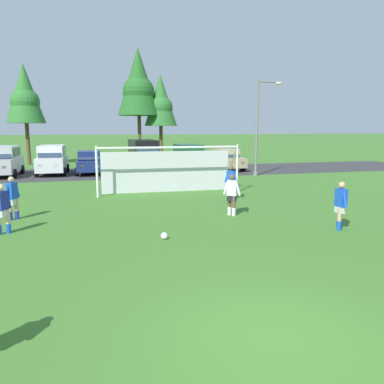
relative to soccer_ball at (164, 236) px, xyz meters
The scene contains 19 objects.
ground_plane 8.92m from the soccer_ball, 85.44° to the left, with size 400.00×400.00×0.00m, color #3D7028.
parking_lot_strip 18.92m from the soccer_ball, 87.85° to the left, with size 52.00×8.40×0.01m, color #333335.
soccer_ball is the anchor object (origin of this frame).
soccer_goal 9.00m from the soccer_ball, 78.24° to the left, with size 7.46×2.10×2.57m.
player_striker_near 4.21m from the soccer_ball, 39.38° to the left, with size 0.62×0.54×1.64m.
player_midfield_center 7.36m from the soccer_ball, 53.34° to the left, with size 0.50×0.65×1.64m.
player_defender_far 5.38m from the soccer_ball, 158.39° to the left, with size 0.48×0.65×1.64m.
player_winger_left 6.06m from the soccer_ball, ahead, with size 0.33×0.73×1.64m.
player_winger_right 6.48m from the soccer_ball, 141.19° to the left, with size 0.47×0.66×1.64m.
parked_car_slot_far_left 20.42m from the soccer_ball, 113.70° to the left, with size 2.21×4.64×2.16m.
parked_car_slot_left 19.73m from the soccer_ball, 104.51° to the left, with size 2.21×4.64×2.16m.
parked_car_slot_center_left 18.78m from the soccer_ball, 96.82° to the left, with size 2.07×4.22×1.72m.
parked_car_slot_center 19.11m from the soccer_ball, 84.30° to the left, with size 2.35×4.88×2.52m.
parked_car_slot_center_right 19.03m from the soccer_ball, 73.47° to the left, with size 2.27×4.67×2.16m.
parked_car_slot_right 20.53m from the soccer_ball, 64.96° to the left, with size 2.28×4.33×1.72m.
tree_left_edge 29.68m from the soccer_ball, 105.71° to the left, with size 3.51×3.51×9.36m.
tree_mid_left 29.27m from the soccer_ball, 84.43° to the left, with size 4.23×4.23×11.27m.
tree_center_back 29.02m from the soccer_ball, 80.00° to the left, with size 3.30×3.30×8.79m.
street_lamp 17.64m from the soccer_ball, 56.13° to the left, with size 2.00×0.32×6.76m.
Camera 1 is at (-2.80, -5.23, 3.41)m, focal length 35.86 mm.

